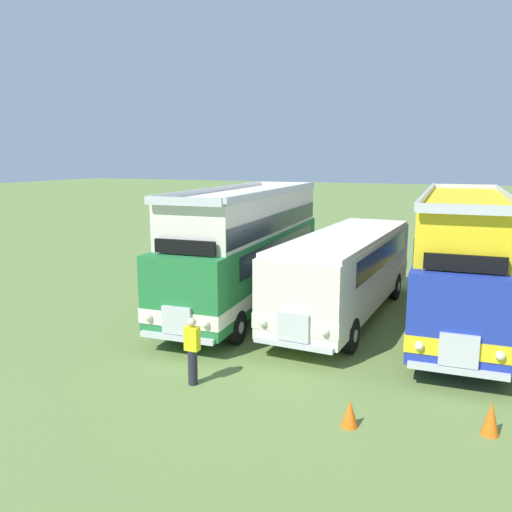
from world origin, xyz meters
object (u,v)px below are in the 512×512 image
marshal_person (192,351)px  cone_mid_row (350,413)px  cone_near_end (491,418)px  bus_first_in_row (248,245)px  bus_second_in_row (346,268)px  bus_third_in_row (461,256)px

marshal_person → cone_mid_row: bearing=-7.6°
marshal_person → cone_near_end: bearing=2.0°
bus_first_in_row → bus_second_in_row: (3.74, 0.13, -0.61)m
cone_near_end → marshal_person: marshal_person is taller
bus_second_in_row → cone_mid_row: 8.08m
bus_first_in_row → marshal_person: 7.35m
bus_first_in_row → cone_near_end: bearing=-39.0°
bus_second_in_row → bus_third_in_row: bearing=9.6°
bus_first_in_row → bus_third_in_row: (7.47, 0.77, 0.00)m
bus_third_in_row → cone_mid_row: (-1.81, -8.34, -2.06)m
bus_first_in_row → bus_third_in_row: size_ratio=0.97×
bus_first_in_row → bus_second_in_row: bearing=2.1°
bus_first_in_row → cone_near_end: size_ratio=15.46×
marshal_person → bus_third_in_row: bearing=52.8°
bus_second_in_row → bus_third_in_row: bus_third_in_row is taller
bus_second_in_row → cone_mid_row: bearing=-76.1°
bus_third_in_row → cone_mid_row: bearing=-102.3°
bus_first_in_row → marshal_person: (1.56, -7.03, -1.47)m
bus_third_in_row → cone_near_end: (0.92, -7.55, -2.00)m
bus_third_in_row → cone_near_end: bearing=-83.1°
bus_third_in_row → cone_near_end: bus_third_in_row is taller
bus_first_in_row → marshal_person: bearing=-77.5°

